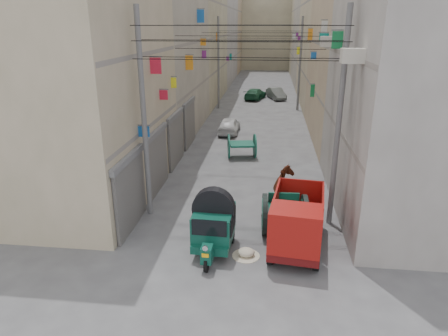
# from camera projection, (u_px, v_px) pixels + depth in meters

# --- Properties ---
(ground) EXTENTS (140.00, 140.00, 0.00)m
(ground) POSITION_uv_depth(u_px,v_px,m) (218.00, 322.00, 10.44)
(ground) COLOR #48484A
(ground) RESTS_ON ground
(building_row_left) EXTENTS (8.00, 62.00, 14.00)m
(building_row_left) POSITION_uv_depth(u_px,v_px,m) (184.00, 33.00, 41.01)
(building_row_left) COLOR #BAA88D
(building_row_left) RESTS_ON ground
(building_row_right) EXTENTS (8.00, 62.00, 14.00)m
(building_row_right) POSITION_uv_depth(u_px,v_px,m) (343.00, 34.00, 39.27)
(building_row_right) COLOR #A49F9A
(building_row_right) RESTS_ON ground
(end_cap_building) EXTENTS (22.00, 10.00, 13.00)m
(end_cap_building) POSITION_uv_depth(u_px,v_px,m) (266.00, 29.00, 69.91)
(end_cap_building) COLOR #B4AD8E
(end_cap_building) RESTS_ON ground
(shutters_left) EXTENTS (0.18, 14.40, 2.88)m
(shutters_left) POSITION_uv_depth(u_px,v_px,m) (168.00, 148.00, 20.06)
(shutters_left) COLOR #47474C
(shutters_left) RESTS_ON ground
(signboards) EXTENTS (8.22, 40.52, 5.67)m
(signboards) POSITION_uv_depth(u_px,v_px,m) (256.00, 80.00, 29.52)
(signboards) COLOR #7D227D
(signboards) RESTS_ON ground
(ac_units) EXTENTS (0.70, 6.55, 3.35)m
(ac_units) POSITION_uv_depth(u_px,v_px,m) (342.00, 21.00, 14.69)
(ac_units) COLOR #B9B3A6
(ac_units) RESTS_ON ground
(utility_poles) EXTENTS (7.40, 22.20, 8.00)m
(utility_poles) POSITION_uv_depth(u_px,v_px,m) (253.00, 81.00, 24.97)
(utility_poles) COLOR slate
(utility_poles) RESTS_ON ground
(overhead_cables) EXTENTS (7.40, 22.52, 1.12)m
(overhead_cables) POSITION_uv_depth(u_px,v_px,m) (252.00, 35.00, 21.60)
(overhead_cables) COLOR black
(overhead_cables) RESTS_ON ground
(auto_rickshaw) EXTENTS (1.49, 2.51, 1.75)m
(auto_rickshaw) POSITION_uv_depth(u_px,v_px,m) (214.00, 223.00, 13.41)
(auto_rickshaw) COLOR black
(auto_rickshaw) RESTS_ON ground
(tonga_cart) EXTENTS (1.69, 3.48, 1.55)m
(tonga_cart) POSITION_uv_depth(u_px,v_px,m) (284.00, 214.00, 14.56)
(tonga_cart) COLOR black
(tonga_cart) RESTS_ON ground
(mini_truck) EXTENTS (2.06, 3.84, 2.07)m
(mini_truck) POSITION_uv_depth(u_px,v_px,m) (296.00, 227.00, 13.22)
(mini_truck) COLOR black
(mini_truck) RESTS_ON ground
(second_cart) EXTENTS (1.80, 1.65, 1.40)m
(second_cart) POSITION_uv_depth(u_px,v_px,m) (242.00, 145.00, 23.02)
(second_cart) COLOR #124F3D
(second_cart) RESTS_ON ground
(feed_sack) EXTENTS (0.58, 0.46, 0.29)m
(feed_sack) POSITION_uv_depth(u_px,v_px,m) (246.00, 252.00, 13.35)
(feed_sack) COLOR beige
(feed_sack) RESTS_ON ground
(horse) EXTENTS (0.99, 2.05, 1.71)m
(horse) POSITION_uv_depth(u_px,v_px,m) (285.00, 191.00, 16.49)
(horse) COLOR brown
(horse) RESTS_ON ground
(distant_car_white) EXTENTS (1.44, 3.37, 1.14)m
(distant_car_white) POSITION_uv_depth(u_px,v_px,m) (229.00, 125.00, 28.38)
(distant_car_white) COLOR silver
(distant_car_white) RESTS_ON ground
(distant_car_grey) EXTENTS (2.23, 3.66, 1.14)m
(distant_car_grey) POSITION_uv_depth(u_px,v_px,m) (276.00, 94.00, 41.33)
(distant_car_grey) COLOR #515653
(distant_car_grey) RESTS_ON ground
(distant_car_green) EXTENTS (2.42, 4.08, 1.11)m
(distant_car_green) POSITION_uv_depth(u_px,v_px,m) (255.00, 94.00, 41.29)
(distant_car_green) COLOR #1B5133
(distant_car_green) RESTS_ON ground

